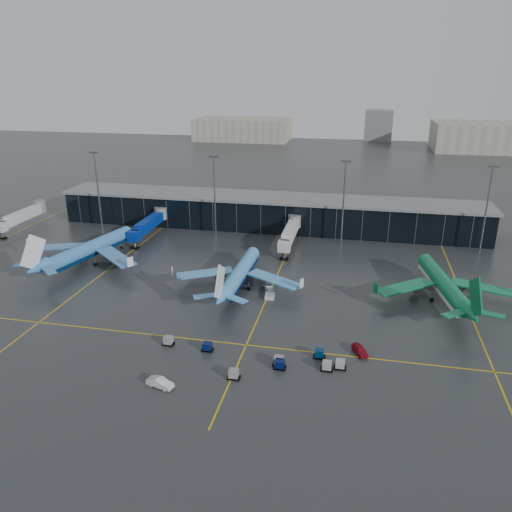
% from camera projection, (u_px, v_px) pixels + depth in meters
% --- Properties ---
extents(ground, '(600.00, 600.00, 0.00)m').
position_uv_depth(ground, '(218.00, 307.00, 112.32)').
color(ground, '#282B2D').
rests_on(ground, ground).
extents(terminal_pier, '(142.00, 17.00, 10.70)m').
position_uv_depth(terminal_pier, '(268.00, 212.00, 167.27)').
color(terminal_pier, black).
rests_on(terminal_pier, ground).
extents(jet_bridges, '(94.00, 27.50, 7.20)m').
position_uv_depth(jet_bridges, '(148.00, 224.00, 156.89)').
color(jet_bridges, '#595B60').
rests_on(jet_bridges, ground).
extents(flood_masts, '(203.00, 0.50, 25.50)m').
position_uv_depth(flood_masts, '(278.00, 196.00, 152.37)').
color(flood_masts, '#595B60').
rests_on(flood_masts, ground).
extents(distant_hangars, '(260.00, 71.00, 22.00)m').
position_uv_depth(distant_hangars, '(393.00, 133.00, 347.24)').
color(distant_hangars, '#B2AD99').
rests_on(distant_hangars, ground).
extents(taxi_lines, '(220.00, 120.00, 0.02)m').
position_uv_depth(taxi_lines, '(270.00, 291.00, 120.12)').
color(taxi_lines, gold).
rests_on(taxi_lines, ground).
extents(airliner_arkefly, '(45.42, 49.26, 12.92)m').
position_uv_depth(airliner_arkefly, '(90.00, 240.00, 136.19)').
color(airliner_arkefly, '#3C80C6').
rests_on(airliner_arkefly, ground).
extents(airliner_klm_near, '(33.56, 38.05, 11.52)m').
position_uv_depth(airliner_klm_near, '(240.00, 264.00, 121.04)').
color(airliner_klm_near, '#4598E5').
rests_on(airliner_klm_near, ground).
extents(airliner_aer_lingus, '(40.97, 44.82, 12.07)m').
position_uv_depth(airliner_aer_lingus, '(444.00, 274.00, 114.47)').
color(airliner_aer_lingus, '#0D7147').
rests_on(airliner_aer_lingus, ground).
extents(baggage_carts, '(35.22, 11.16, 1.70)m').
position_uv_depth(baggage_carts, '(268.00, 359.00, 90.58)').
color(baggage_carts, black).
rests_on(baggage_carts, ground).
extents(mobile_airstair, '(2.53, 3.42, 3.45)m').
position_uv_depth(mobile_airstair, '(270.00, 294.00, 116.64)').
color(mobile_airstair, silver).
rests_on(mobile_airstair, ground).
extents(service_van_red, '(3.61, 4.88, 1.55)m').
position_uv_depth(service_van_red, '(360.00, 350.00, 93.49)').
color(service_van_red, maroon).
rests_on(service_van_red, ground).
extents(service_van_white, '(5.10, 2.81, 1.59)m').
position_uv_depth(service_van_white, '(160.00, 383.00, 83.61)').
color(service_van_white, silver).
rests_on(service_van_white, ground).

